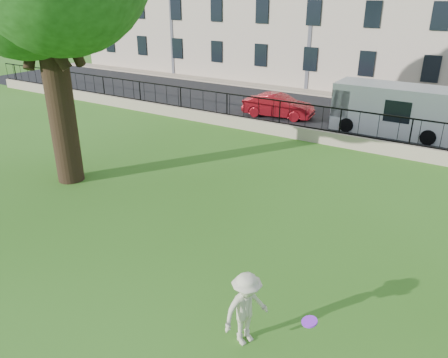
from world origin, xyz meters
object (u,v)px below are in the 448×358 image
Objects in this scene: man at (246,309)px; frisbee at (309,322)px; red_sedan at (278,106)px; white_van at (393,109)px.

man is 5.92× the size of frisbee.
white_van is at bearing -93.50° from red_sedan.
frisbee is at bearing -81.86° from white_van.
frisbee is at bearing -82.55° from man.
frisbee is 18.25m from red_sedan.
red_sedan is (-8.41, 16.18, -0.79)m from frisbee.
frisbee is 0.07× the size of red_sedan.
white_van is at bearing 98.22° from frisbee.
white_van is (-0.99, 16.22, 0.37)m from man.
man is 0.41× the size of red_sedan.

